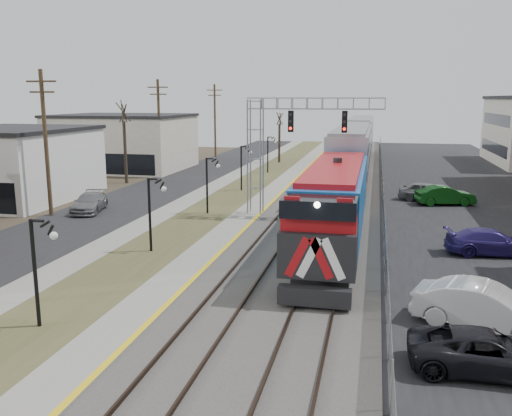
% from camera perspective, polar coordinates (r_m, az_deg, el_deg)
% --- Properties ---
extents(street_west, '(7.00, 120.00, 0.04)m').
position_cam_1_polar(street_west, '(47.81, -11.19, 1.54)').
color(street_west, black).
rests_on(street_west, ground).
extents(sidewalk, '(2.00, 120.00, 0.08)m').
position_cam_1_polar(sidewalk, '(46.20, -6.07, 1.38)').
color(sidewalk, gray).
rests_on(sidewalk, ground).
extents(grass_median, '(4.00, 120.00, 0.06)m').
position_cam_1_polar(grass_median, '(45.35, -2.47, 1.23)').
color(grass_median, '#434927').
rests_on(grass_median, ground).
extents(platform, '(2.00, 120.00, 0.24)m').
position_cam_1_polar(platform, '(44.66, 1.25, 1.19)').
color(platform, gray).
rests_on(platform, ground).
extents(ballast_bed, '(8.00, 120.00, 0.20)m').
position_cam_1_polar(ballast_bed, '(43.98, 7.66, 0.91)').
color(ballast_bed, '#595651').
rests_on(ballast_bed, ground).
extents(parking_lot, '(16.00, 120.00, 0.04)m').
position_cam_1_polar(parking_lot, '(44.66, 23.17, 0.13)').
color(parking_lot, black).
rests_on(parking_lot, ground).
extents(platform_edge, '(0.24, 120.00, 0.01)m').
position_cam_1_polar(platform_edge, '(44.48, 2.37, 1.31)').
color(platform_edge, gold).
rests_on(platform_edge, platform).
extents(track_near, '(1.58, 120.00, 0.15)m').
position_cam_1_polar(track_near, '(44.16, 5.08, 1.24)').
color(track_near, '#2D2119').
rests_on(track_near, ballast_bed).
extents(track_far, '(1.58, 120.00, 0.15)m').
position_cam_1_polar(track_far, '(43.86, 9.61, 1.05)').
color(track_far, '#2D2119').
rests_on(track_far, ballast_bed).
extents(train, '(3.00, 63.05, 5.33)m').
position_cam_1_polar(train, '(52.69, 10.25, 5.62)').
color(train, '#165EB4').
rests_on(train, ground).
extents(signal_gantry, '(9.00, 1.07, 8.15)m').
position_cam_1_polar(signal_gantry, '(36.73, 2.56, 7.56)').
color(signal_gantry, gray).
rests_on(signal_gantry, ground).
extents(lampposts, '(0.14, 62.14, 4.00)m').
position_cam_1_polar(lampposts, '(29.44, -10.90, -0.67)').
color(lampposts, black).
rests_on(lampposts, ground).
extents(utility_poles, '(0.28, 80.28, 10.00)m').
position_cam_1_polar(utility_poles, '(39.89, -21.24, 6.26)').
color(utility_poles, '#4C3823').
rests_on(utility_poles, ground).
extents(fence, '(0.04, 120.00, 1.60)m').
position_cam_1_polar(fence, '(43.72, 13.17, 1.58)').
color(fence, gray).
rests_on(fence, ground).
extents(bare_trees, '(12.30, 42.30, 5.95)m').
position_cam_1_polar(bare_trees, '(51.46, -10.76, 5.26)').
color(bare_trees, '#382D23').
rests_on(bare_trees, ground).
extents(car_lot_b, '(5.22, 3.25, 1.62)m').
position_cam_1_polar(car_lot_b, '(21.08, 22.95, -9.66)').
color(car_lot_b, silver).
rests_on(car_lot_b, ground).
extents(car_lot_c, '(4.61, 2.16, 1.28)m').
position_cam_1_polar(car_lot_c, '(18.03, 23.11, -13.90)').
color(car_lot_c, black).
rests_on(car_lot_c, ground).
extents(car_lot_d, '(4.82, 2.34, 1.35)m').
position_cam_1_polar(car_lot_d, '(30.92, 23.52, -3.37)').
color(car_lot_d, navy).
rests_on(car_lot_d, ground).
extents(car_lot_e, '(4.79, 2.99, 1.52)m').
position_cam_1_polar(car_lot_e, '(45.10, 17.63, 1.58)').
color(car_lot_e, slate).
rests_on(car_lot_e, ground).
extents(car_lot_f, '(4.67, 2.53, 1.46)m').
position_cam_1_polar(car_lot_f, '(44.04, 19.28, 1.21)').
color(car_lot_f, '#0E4612').
rests_on(car_lot_f, ground).
extents(car_street_b, '(2.91, 4.90, 1.33)m').
position_cam_1_polar(car_street_b, '(40.89, -17.13, 0.50)').
color(car_street_b, slate).
rests_on(car_street_b, ground).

